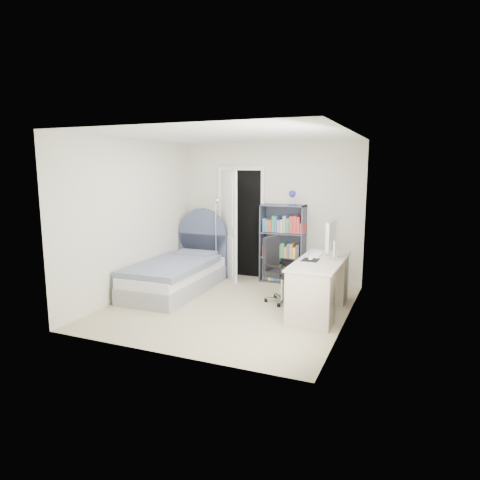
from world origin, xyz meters
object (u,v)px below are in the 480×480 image
at_px(desk, 320,284).
at_px(bed, 178,273).
at_px(office_chair, 278,266).
at_px(bookcase, 284,247).
at_px(nightstand, 206,257).
at_px(floor_lamp, 217,247).

bearing_deg(desk, bed, 175.45).
relative_size(bed, office_chair, 2.12).
height_order(bed, bookcase, bookcase).
bearing_deg(office_chair, bookcase, 102.67).
bearing_deg(desk, nightstand, 152.49).
relative_size(bookcase, desk, 1.06).
xyz_separation_m(nightstand, office_chair, (1.79, -1.05, 0.20)).
height_order(bed, floor_lamp, floor_lamp).
distance_m(bed, bookcase, 1.93).
xyz_separation_m(bed, desk, (2.46, -0.20, 0.12)).
relative_size(floor_lamp, bookcase, 0.91).
relative_size(nightstand, bookcase, 0.33).
relative_size(nightstand, desk, 0.34).
relative_size(bed, desk, 1.36).
height_order(bed, office_chair, bed).
relative_size(nightstand, floor_lamp, 0.36).
bearing_deg(bookcase, bed, -141.98).
bearing_deg(nightstand, bed, -87.94).
xyz_separation_m(floor_lamp, bookcase, (1.17, 0.33, 0.03)).
xyz_separation_m(bed, bookcase, (1.50, 1.17, 0.35)).
bearing_deg(floor_lamp, nightstand, 144.32).
height_order(nightstand, office_chair, office_chair).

